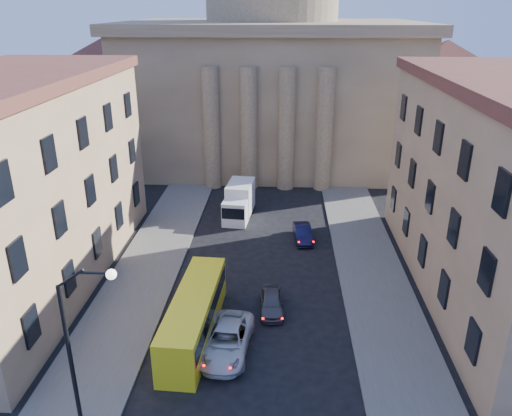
% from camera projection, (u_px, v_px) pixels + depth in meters
% --- Properties ---
extents(sidewalk_left, '(5.00, 60.00, 0.15)m').
position_uv_depth(sidewalk_left, '(125.00, 311.00, 32.80)').
color(sidewalk_left, '#585550').
rests_on(sidewalk_left, ground).
extents(sidewalk_right, '(5.00, 60.00, 0.15)m').
position_uv_depth(sidewalk_right, '(386.00, 319.00, 31.94)').
color(sidewalk_right, '#585550').
rests_on(sidewalk_right, ground).
extents(church, '(68.02, 28.76, 36.60)m').
position_uv_depth(church, '(271.00, 64.00, 62.60)').
color(church, '#766248').
rests_on(church, ground).
extents(building_left, '(11.60, 26.60, 14.70)m').
position_uv_depth(building_left, '(10.00, 183.00, 34.17)').
color(building_left, tan).
rests_on(building_left, ground).
extents(street_lamp, '(2.62, 0.44, 8.83)m').
position_uv_depth(street_lamp, '(79.00, 341.00, 21.51)').
color(street_lamp, black).
rests_on(street_lamp, ground).
extents(car_left_mid, '(3.01, 5.74, 1.54)m').
position_uv_depth(car_left_mid, '(227.00, 340.00, 28.78)').
color(car_left_mid, silver).
rests_on(car_left_mid, ground).
extents(car_right_far, '(1.74, 3.87, 1.29)m').
position_uv_depth(car_right_far, '(271.00, 302.00, 32.73)').
color(car_right_far, '#47464B').
rests_on(car_right_far, ground).
extents(car_right_distant, '(1.72, 4.04, 1.30)m').
position_uv_depth(car_right_distant, '(303.00, 233.00, 42.65)').
color(car_right_distant, black).
rests_on(car_right_distant, ground).
extents(city_bus, '(2.75, 9.91, 2.77)m').
position_uv_depth(city_bus, '(194.00, 314.00, 29.99)').
color(city_bus, yellow).
rests_on(city_bus, ground).
extents(box_truck, '(2.76, 5.86, 3.12)m').
position_uv_depth(box_truck, '(239.00, 202.00, 47.23)').
color(box_truck, silver).
rests_on(box_truck, ground).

